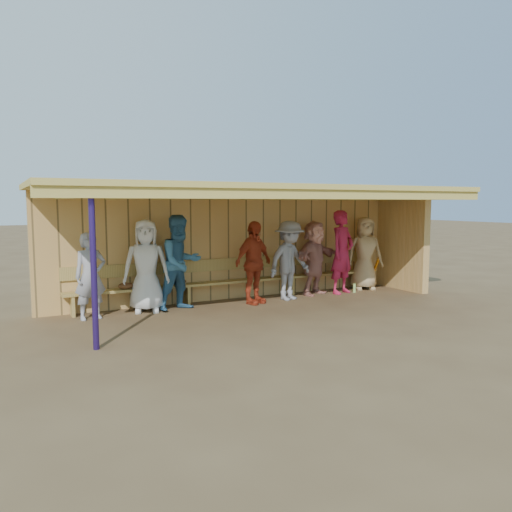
{
  "coord_description": "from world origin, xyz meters",
  "views": [
    {
      "loc": [
        -4.86,
        -8.88,
        2.16
      ],
      "look_at": [
        0.0,
        0.35,
        1.05
      ],
      "focal_mm": 35.0,
      "sensor_mm": 36.0,
      "label": 1
    }
  ],
  "objects_px": {
    "player_f": "(314,258)",
    "bench": "(240,276)",
    "player_a": "(90,276)",
    "player_d": "(254,263)",
    "player_b": "(146,266)",
    "player_e": "(289,261)",
    "player_h": "(365,253)",
    "player_c": "(181,263)",
    "player_g": "(342,252)"
  },
  "relations": [
    {
      "from": "player_f",
      "to": "bench",
      "type": "bearing_deg",
      "value": 146.7
    },
    {
      "from": "player_a",
      "to": "player_d",
      "type": "xyz_separation_m",
      "value": [
        3.35,
        -0.13,
        0.08
      ]
    },
    {
      "from": "player_b",
      "to": "player_e",
      "type": "relative_size",
      "value": 1.04
    },
    {
      "from": "player_b",
      "to": "player_h",
      "type": "height_order",
      "value": "player_b"
    },
    {
      "from": "player_c",
      "to": "player_e",
      "type": "height_order",
      "value": "player_c"
    },
    {
      "from": "player_b",
      "to": "player_a",
      "type": "bearing_deg",
      "value": -155.73
    },
    {
      "from": "player_e",
      "to": "player_f",
      "type": "height_order",
      "value": "player_e"
    },
    {
      "from": "player_a",
      "to": "player_c",
      "type": "height_order",
      "value": "player_c"
    },
    {
      "from": "player_g",
      "to": "player_f",
      "type": "bearing_deg",
      "value": 147.56
    },
    {
      "from": "player_f",
      "to": "player_h",
      "type": "relative_size",
      "value": 0.96
    },
    {
      "from": "player_c",
      "to": "player_g",
      "type": "bearing_deg",
      "value": -14.66
    },
    {
      "from": "player_g",
      "to": "player_e",
      "type": "bearing_deg",
      "value": 164.75
    },
    {
      "from": "player_c",
      "to": "bench",
      "type": "xyz_separation_m",
      "value": [
        1.56,
        0.45,
        -0.44
      ]
    },
    {
      "from": "player_d",
      "to": "player_e",
      "type": "bearing_deg",
      "value": -19.32
    },
    {
      "from": "player_a",
      "to": "player_b",
      "type": "distance_m",
      "value": 1.11
    },
    {
      "from": "player_a",
      "to": "bench",
      "type": "bearing_deg",
      "value": -0.99
    },
    {
      "from": "player_h",
      "to": "player_f",
      "type": "bearing_deg",
      "value": -157.43
    },
    {
      "from": "player_d",
      "to": "bench",
      "type": "bearing_deg",
      "value": 72.12
    },
    {
      "from": "player_e",
      "to": "player_a",
      "type": "bearing_deg",
      "value": 165.34
    },
    {
      "from": "player_f",
      "to": "player_g",
      "type": "relative_size",
      "value": 0.88
    },
    {
      "from": "player_h",
      "to": "player_e",
      "type": "bearing_deg",
      "value": -151.34
    },
    {
      "from": "player_f",
      "to": "player_a",
      "type": "bearing_deg",
      "value": 158.37
    },
    {
      "from": "player_f",
      "to": "player_h",
      "type": "bearing_deg",
      "value": -22.9
    },
    {
      "from": "player_a",
      "to": "player_b",
      "type": "height_order",
      "value": "player_b"
    },
    {
      "from": "player_a",
      "to": "player_e",
      "type": "height_order",
      "value": "player_e"
    },
    {
      "from": "player_h",
      "to": "bench",
      "type": "distance_m",
      "value": 3.35
    },
    {
      "from": "player_a",
      "to": "player_f",
      "type": "height_order",
      "value": "player_f"
    },
    {
      "from": "player_d",
      "to": "player_g",
      "type": "relative_size",
      "value": 0.9
    },
    {
      "from": "player_b",
      "to": "player_c",
      "type": "xyz_separation_m",
      "value": [
        0.67,
        -0.14,
        0.04
      ]
    },
    {
      "from": "player_g",
      "to": "player_h",
      "type": "height_order",
      "value": "player_g"
    },
    {
      "from": "player_c",
      "to": "player_g",
      "type": "xyz_separation_m",
      "value": [
        4.03,
        -0.03,
        0.03
      ]
    },
    {
      "from": "player_a",
      "to": "player_h",
      "type": "xyz_separation_m",
      "value": [
        6.64,
        0.16,
        0.1
      ]
    },
    {
      "from": "player_c",
      "to": "player_b",
      "type": "bearing_deg",
      "value": 153.52
    },
    {
      "from": "player_c",
      "to": "bench",
      "type": "distance_m",
      "value": 1.68
    },
    {
      "from": "player_b",
      "to": "player_g",
      "type": "xyz_separation_m",
      "value": [
        4.7,
        -0.18,
        0.07
      ]
    },
    {
      "from": "player_a",
      "to": "player_e",
      "type": "xyz_separation_m",
      "value": [
        4.26,
        -0.11,
        0.07
      ]
    },
    {
      "from": "player_b",
      "to": "player_c",
      "type": "bearing_deg",
      "value": 3.68
    },
    {
      "from": "player_d",
      "to": "player_g",
      "type": "xyz_separation_m",
      "value": [
        2.45,
        0.11,
        0.1
      ]
    },
    {
      "from": "player_a",
      "to": "player_b",
      "type": "relative_size",
      "value": 0.88
    },
    {
      "from": "player_c",
      "to": "player_a",
      "type": "bearing_deg",
      "value": 166.29
    },
    {
      "from": "player_a",
      "to": "player_e",
      "type": "bearing_deg",
      "value": -10.46
    },
    {
      "from": "player_c",
      "to": "player_g",
      "type": "height_order",
      "value": "player_g"
    },
    {
      "from": "player_d",
      "to": "player_f",
      "type": "bearing_deg",
      "value": -11.59
    },
    {
      "from": "player_f",
      "to": "player_h",
      "type": "height_order",
      "value": "player_h"
    },
    {
      "from": "player_h",
      "to": "player_d",
      "type": "bearing_deg",
      "value": -152.77
    },
    {
      "from": "player_d",
      "to": "player_g",
      "type": "height_order",
      "value": "player_g"
    },
    {
      "from": "player_c",
      "to": "player_d",
      "type": "height_order",
      "value": "player_c"
    },
    {
      "from": "player_e",
      "to": "player_g",
      "type": "xyz_separation_m",
      "value": [
        1.53,
        0.09,
        0.11
      ]
    },
    {
      "from": "player_b",
      "to": "player_h",
      "type": "distance_m",
      "value": 5.54
    },
    {
      "from": "bench",
      "to": "player_g",
      "type": "bearing_deg",
      "value": -11.03
    }
  ]
}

